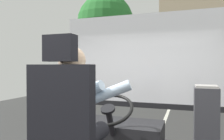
{
  "coord_description": "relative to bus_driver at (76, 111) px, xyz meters",
  "views": [
    {
      "loc": [
        0.7,
        -1.74,
        1.93
      ],
      "look_at": [
        -0.3,
        1.17,
        1.87
      ],
      "focal_mm": 34.45,
      "sensor_mm": 36.0,
      "label": 1
    }
  ],
  "objects": [
    {
      "name": "windshield_panel",
      "position": [
        0.11,
        1.89,
        0.27
      ],
      "size": [
        2.5,
        0.08,
        1.48
      ],
      "color": "silver"
    },
    {
      "name": "fare_box",
      "position": [
        0.98,
        0.6,
        -0.3
      ],
      "size": [
        0.2,
        0.22,
        0.95
      ],
      "color": "#333338",
      "rests_on": "bus_floor"
    },
    {
      "name": "steering_console",
      "position": [
        -0.0,
        1.15,
        -0.55
      ],
      "size": [
        1.1,
        0.99,
        0.79
      ],
      "color": "black",
      "rests_on": "bus_floor"
    },
    {
      "name": "ground",
      "position": [
        0.11,
        9.07,
        -1.6
      ],
      "size": [
        18.0,
        44.0,
        0.06
      ],
      "color": "#353535"
    },
    {
      "name": "street_tree",
      "position": [
        -3.54,
        10.03,
        2.81
      ],
      "size": [
        3.19,
        3.19,
        6.02
      ],
      "color": "#4C3828",
      "rests_on": "ground"
    },
    {
      "name": "bus_driver",
      "position": [
        0.0,
        0.0,
        0.0
      ],
      "size": [
        0.78,
        0.53,
        0.8
      ],
      "color": "black",
      "rests_on": "driver_seat"
    }
  ]
}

